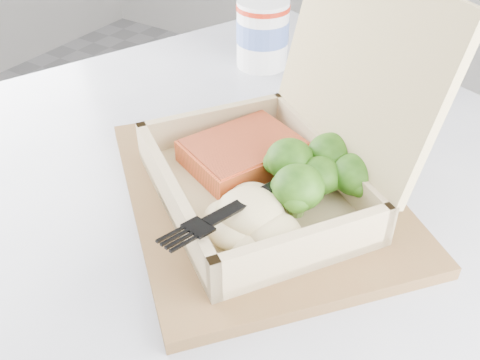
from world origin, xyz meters
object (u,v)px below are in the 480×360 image
Objects in this scene: cafe_table at (232,306)px; serving_tray at (259,191)px; takeout_container at (287,147)px; paper_cup at (263,32)px.

serving_tray is (0.03, 0.01, 0.20)m from cafe_table.
serving_tray is 1.06× the size of takeout_container.
takeout_container is 3.14× the size of paper_cup.
paper_cup is at bearing 159.10° from takeout_container.
serving_tray is 0.33m from paper_cup.
takeout_container is at bearing 21.38° from cafe_table.
serving_tray is at bearing -122.68° from takeout_container.
takeout_container reaches higher than serving_tray.
takeout_container is 0.33m from paper_cup.
paper_cup is at bearing 114.95° from cafe_table.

